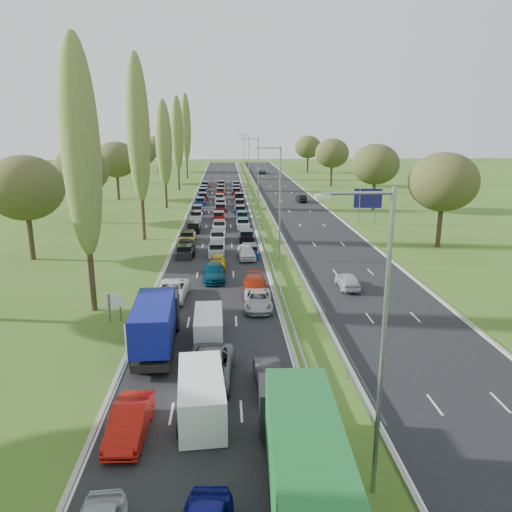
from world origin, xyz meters
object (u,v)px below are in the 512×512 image
object	(u,v)px
white_van_front	(202,393)
white_van_rear	(209,325)
near_car_1	(130,421)
info_sign	(114,303)
near_car_3	(186,247)
direction_sign	(368,200)
near_car_2	(171,291)
green_lorry	(307,484)
blue_lorry	(156,323)

from	to	relation	value
white_van_front	white_van_rear	bearing A→B (deg)	85.52
near_car_1	info_sign	size ratio (longest dim) A/B	2.18
near_car_1	info_sign	distance (m)	14.88
near_car_3	white_van_front	size ratio (longest dim) A/B	0.96
info_sign	direction_sign	distance (m)	45.88
direction_sign	near_car_2	bearing A→B (deg)	-128.87
green_lorry	white_van_rear	bearing A→B (deg)	105.01
near_car_2	direction_sign	bearing A→B (deg)	55.48
near_car_2	white_van_front	bearing A→B (deg)	-74.89
blue_lorry	near_car_2	bearing A→B (deg)	88.21
white_van_rear	white_van_front	bearing A→B (deg)	-91.63
green_lorry	info_sign	size ratio (longest dim) A/B	6.44
white_van_rear	info_sign	xyz separation A→B (m)	(-6.99, 3.53, 0.39)
near_car_1	blue_lorry	distance (m)	9.33
blue_lorry	green_lorry	xyz separation A→B (m)	(7.17, -15.54, 0.33)
near_car_1	direction_sign	bearing A→B (deg)	65.09
near_car_1	white_van_rear	distance (m)	11.37
near_car_1	near_car_2	world-z (taller)	near_car_1
near_car_3	near_car_1	bearing A→B (deg)	-92.40
near_car_1	direction_sign	size ratio (longest dim) A/B	0.88
near_car_2	white_van_rear	xyz separation A→B (m)	(3.33, -8.00, 0.21)
near_car_2	info_sign	xyz separation A→B (m)	(-3.67, -4.47, 0.60)
near_car_2	direction_sign	xyz separation A→B (m)	(25.13, 31.18, 2.80)
blue_lorry	info_sign	size ratio (longest dim) A/B	3.94
near_car_2	direction_sign	world-z (taller)	direction_sign
info_sign	white_van_front	bearing A→B (deg)	-61.43
near_car_2	white_van_rear	world-z (taller)	white_van_rear
near_car_1	near_car_3	bearing A→B (deg)	91.72
white_van_front	white_van_rear	world-z (taller)	white_van_front
green_lorry	info_sign	xyz separation A→B (m)	(-10.89, 20.68, -0.79)
near_car_1	info_sign	world-z (taller)	info_sign
direction_sign	green_lorry	bearing A→B (deg)	-107.64
direction_sign	near_car_1	bearing A→B (deg)	-116.64
blue_lorry	white_van_front	distance (m)	8.28
near_car_2	white_van_front	xyz separation A→B (m)	(3.27, -17.21, 0.37)
near_car_2	direction_sign	size ratio (longest dim) A/B	1.03
blue_lorry	white_van_front	xyz separation A→B (m)	(3.21, -7.60, -0.69)
info_sign	direction_sign	xyz separation A→B (m)	(28.80, 35.65, 2.20)
near_car_2	near_car_3	xyz separation A→B (m)	(0.03, 15.21, 0.02)
near_car_2	green_lorry	size ratio (longest dim) A/B	0.40
near_car_1	white_van_rear	world-z (taller)	white_van_rear
near_car_1	green_lorry	xyz separation A→B (m)	(7.20, -6.27, 1.38)
blue_lorry	info_sign	world-z (taller)	blue_lorry
near_car_2	blue_lorry	world-z (taller)	blue_lorry
near_car_3	green_lorry	size ratio (longest dim) A/B	0.39
near_car_3	info_sign	size ratio (longest dim) A/B	2.52
info_sign	direction_sign	size ratio (longest dim) A/B	0.40
near_car_3	blue_lorry	size ratio (longest dim) A/B	0.64
blue_lorry	green_lorry	bearing A→B (deg)	-67.38
blue_lorry	white_van_rear	distance (m)	3.74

